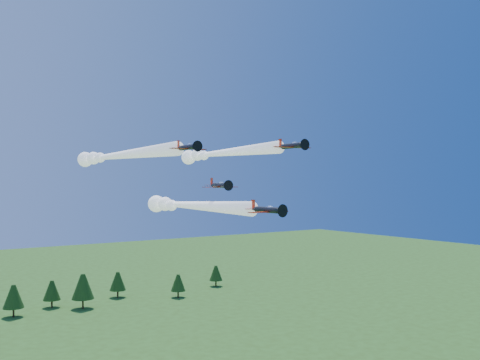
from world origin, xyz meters
TOP-DOWN VIEW (x-y plane):
  - plane_lead at (-2.34, 15.55)m, footprint 7.42×44.39m
  - plane_left at (-10.85, 32.25)m, footprint 6.51×56.86m
  - plane_right at (12.44, 26.93)m, footprint 7.94×49.50m
  - plane_slot at (0.12, 7.85)m, footprint 7.12×7.72m
  - treeline at (-17.27, 109.57)m, footprint 159.22×21.13m

SIDE VIEW (x-z plane):
  - treeline at x=-17.27m, z-range 0.58..12.47m
  - plane_lead at x=-2.34m, z-range 36.90..40.60m
  - plane_slot at x=0.12m, z-range 41.43..43.92m
  - plane_left at x=-10.85m, z-range 47.24..50.94m
  - plane_right at x=12.44m, z-range 48.33..52.03m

